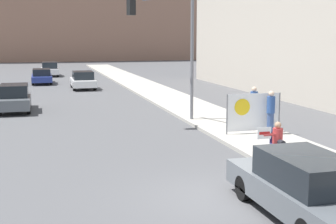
# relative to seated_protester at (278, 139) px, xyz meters

# --- Properties ---
(ground_plane) EXTENTS (160.00, 160.00, 0.00)m
(ground_plane) POSITION_rel_seated_protester_xyz_m (-3.07, -2.92, -0.81)
(ground_plane) COLOR #4F4F51
(sidewalk_curb) EXTENTS (3.27, 90.00, 0.15)m
(sidewalk_curb) POSITION_rel_seated_protester_xyz_m (0.92, 12.08, -0.73)
(sidewalk_curb) COLOR #A8A399
(sidewalk_curb) RESTS_ON ground_plane
(seated_protester) EXTENTS (0.97, 0.77, 1.22)m
(seated_protester) POSITION_rel_seated_protester_xyz_m (0.00, 0.00, 0.00)
(seated_protester) COLOR #474C56
(seated_protester) RESTS_ON sidewalk_curb
(jogger_on_sidewalk) EXTENTS (0.34, 0.34, 1.80)m
(jogger_on_sidewalk) POSITION_rel_seated_protester_xyz_m (1.66, 3.69, 0.27)
(jogger_on_sidewalk) COLOR #334775
(jogger_on_sidewalk) RESTS_ON sidewalk_curb
(pedestrian_behind) EXTENTS (0.34, 0.34, 1.76)m
(pedestrian_behind) POSITION_rel_seated_protester_xyz_m (1.90, 5.79, 0.24)
(pedestrian_behind) COLOR black
(pedestrian_behind) RESTS_ON sidewalk_curb
(protest_banner) EXTENTS (2.45, 0.06, 1.67)m
(protest_banner) POSITION_rel_seated_protester_xyz_m (1.05, 4.08, 0.23)
(protest_banner) COLOR slate
(protest_banner) RESTS_ON sidewalk_curb
(traffic_light_pole) EXTENTS (3.46, 3.23, 6.08)m
(traffic_light_pole) POSITION_rel_seated_protester_xyz_m (-1.54, 7.59, 3.47)
(traffic_light_pole) COLOR slate
(traffic_light_pole) RESTS_ON sidewalk_curb
(parked_car_curbside) EXTENTS (1.72, 4.77, 1.53)m
(parked_car_curbside) POSITION_rel_seated_protester_xyz_m (-1.86, -4.59, -0.05)
(parked_car_curbside) COLOR #565B60
(parked_car_curbside) RESTS_ON ground_plane
(car_on_road_nearest) EXTENTS (1.71, 4.27, 1.54)m
(car_on_road_nearest) POSITION_rel_seated_protester_xyz_m (-8.93, 13.89, -0.05)
(car_on_road_nearest) COLOR #565B60
(car_on_road_nearest) RESTS_ON ground_plane
(car_on_road_midblock) EXTENTS (1.81, 4.28, 1.45)m
(car_on_road_midblock) POSITION_rel_seated_protester_xyz_m (-4.14, 24.74, -0.09)
(car_on_road_midblock) COLOR white
(car_on_road_midblock) RESTS_ON ground_plane
(car_on_road_distant) EXTENTS (1.76, 4.75, 1.36)m
(car_on_road_distant) POSITION_rel_seated_protester_xyz_m (-7.34, 30.26, -0.12)
(car_on_road_distant) COLOR navy
(car_on_road_distant) RESTS_ON ground_plane
(car_on_road_far_lane) EXTENTS (1.80, 4.40, 1.54)m
(car_on_road_far_lane) POSITION_rel_seated_protester_xyz_m (-6.43, 38.76, -0.05)
(car_on_road_far_lane) COLOR silver
(car_on_road_far_lane) RESTS_ON ground_plane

